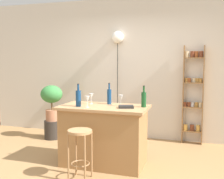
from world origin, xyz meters
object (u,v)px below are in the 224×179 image
object	(u,v)px
bottle_sauce_amber	(78,98)
wine_glass_left	(91,96)
cookbook	(126,107)
pendant_globe_light	(118,38)
bar_stool	(80,143)
bottle_spirits_clear	(109,96)
bottle_vinegar	(144,99)
potted_plant	(52,98)
wine_glass_right	(87,99)
plant_stool	(52,130)
wine_glass_center	(121,98)
spice_shelf	(193,93)

from	to	relation	value
bottle_sauce_amber	wine_glass_left	bearing A→B (deg)	70.97
cookbook	pendant_globe_light	size ratio (longest dim) A/B	0.10
bar_stool	pendant_globe_light	size ratio (longest dim) A/B	0.31
bottle_sauce_amber	wine_glass_left	xyz separation A→B (m)	(0.09, 0.27, -0.01)
bottle_spirits_clear	cookbook	xyz separation A→B (m)	(0.34, -0.27, -0.11)
bottle_vinegar	pendant_globe_light	size ratio (longest dim) A/B	0.15
potted_plant	wine_glass_right	bearing A→B (deg)	-42.87
plant_stool	wine_glass_center	size ratio (longest dim) A/B	2.23
potted_plant	wine_glass_right	xyz separation A→B (m)	(1.25, -1.16, 0.19)
spice_shelf	potted_plant	world-z (taller)	spice_shelf
potted_plant	spice_shelf	bearing A→B (deg)	11.02
wine_glass_center	spice_shelf	bearing A→B (deg)	54.64
wine_glass_center	potted_plant	bearing A→B (deg)	152.05
potted_plant	wine_glass_center	size ratio (longest dim) A/B	4.34
wine_glass_right	cookbook	size ratio (longest dim) A/B	0.78
wine_glass_center	wine_glass_right	world-z (taller)	same
bottle_sauce_amber	wine_glass_center	xyz separation A→B (m)	(0.58, 0.23, -0.01)
cookbook	plant_stool	bearing A→B (deg)	131.13
bar_stool	bottle_spirits_clear	bearing A→B (deg)	80.45
potted_plant	wine_glass_right	size ratio (longest dim) A/B	4.34
potted_plant	wine_glass_right	world-z (taller)	potted_plant
cookbook	bottle_sauce_amber	bearing A→B (deg)	167.94
bar_stool	potted_plant	bearing A→B (deg)	129.80
spice_shelf	cookbook	distance (m)	1.80
wine_glass_right	pendant_globe_light	size ratio (longest dim) A/B	0.08
wine_glass_left	cookbook	bearing A→B (deg)	-17.14
plant_stool	wine_glass_right	world-z (taller)	wine_glass_right
bottle_sauce_amber	wine_glass_center	bearing A→B (deg)	21.88
wine_glass_center	bar_stool	bearing A→B (deg)	-117.15
wine_glass_right	cookbook	world-z (taller)	wine_glass_right
pendant_globe_light	bottle_spirits_clear	bearing A→B (deg)	-79.06
wine_glass_center	pendant_globe_light	world-z (taller)	pendant_globe_light
potted_plant	bottle_vinegar	bearing A→B (deg)	-23.85
wine_glass_right	plant_stool	bearing A→B (deg)	137.13
cookbook	spice_shelf	bearing A→B (deg)	41.78
plant_stool	bottle_spirits_clear	size ratio (longest dim) A/B	1.11
bottle_sauce_amber	potted_plant	bearing A→B (deg)	134.23
bottle_sauce_amber	wine_glass_right	world-z (taller)	bottle_sauce_amber
bottle_spirits_clear	cookbook	size ratio (longest dim) A/B	1.57
plant_stool	bottle_vinegar	size ratio (longest dim) A/B	1.16
wine_glass_center	bottle_spirits_clear	bearing A→B (deg)	152.12
spice_shelf	bar_stool	bearing A→B (deg)	-122.81
bottle_sauce_amber	wine_glass_right	size ratio (longest dim) A/B	2.06
bar_stool	plant_stool	bearing A→B (deg)	129.80
wine_glass_center	cookbook	xyz separation A→B (m)	(0.12, -0.15, -0.10)
bottle_vinegar	plant_stool	bearing A→B (deg)	156.15
wine_glass_right	cookbook	xyz separation A→B (m)	(0.55, 0.12, -0.10)
bottle_vinegar	wine_glass_right	size ratio (longest dim) A/B	1.92
plant_stool	bottle_sauce_amber	size ratio (longest dim) A/B	1.08
bottle_spirits_clear	wine_glass_right	size ratio (longest dim) A/B	2.01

